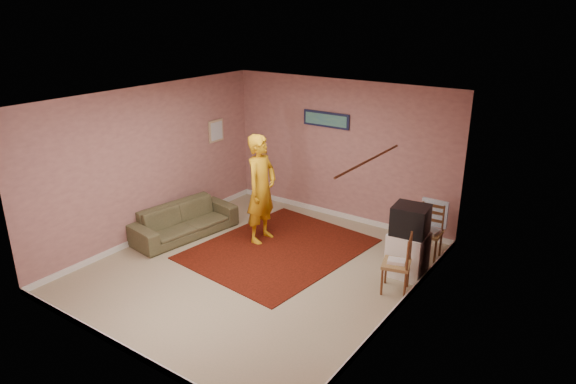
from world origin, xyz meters
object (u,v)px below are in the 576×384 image
Objects in this scene: crt_tv at (410,220)px; chair_b at (397,257)px; chair_a at (429,227)px; sofa at (184,220)px; person at (261,189)px; tv_cabinet at (407,254)px.

chair_b is at bearing -89.71° from crt_tv.
sofa is (-3.80, -1.60, -0.26)m from chair_a.
chair_a is 1.25m from chair_b.
chair_b is (0.00, -1.25, -0.00)m from chair_a.
person reaches higher than chair_b.
chair_b is 0.26× the size of person.
person is at bearing -163.61° from chair_a.
sofa is at bearing -100.05° from chair_b.
crt_tv is 0.29× the size of person.
sofa is 1.01× the size of person.
tv_cabinet is 0.57m from chair_b.
crt_tv is at bearing -98.92° from chair_a.
tv_cabinet is at bearing -87.93° from person.
person reaches higher than tv_cabinet.
sofa is 1.53m from person.
chair_a is at bearing 85.99° from tv_cabinet.
person is at bearing -54.42° from sofa.
chair_a is at bearing 80.01° from crt_tv.
tv_cabinet is at bearing 0.00° from crt_tv.
chair_b is at bearing -94.51° from chair_a.
chair_a reaches higher than sofa.
chair_a is (0.06, 0.71, -0.36)m from crt_tv.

